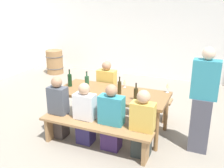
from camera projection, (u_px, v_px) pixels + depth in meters
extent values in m
plane|color=gray|center=(112.00, 129.00, 4.77)|extent=(24.00, 24.00, 0.00)
cube|color=white|center=(161.00, 25.00, 7.44)|extent=(14.00, 0.20, 3.20)
cube|color=olive|center=(112.00, 93.00, 4.53)|extent=(1.99, 0.85, 0.05)
cylinder|color=olive|center=(59.00, 112.00, 4.67)|extent=(0.07, 0.07, 0.70)
cylinder|color=olive|center=(156.00, 131.00, 4.00)|extent=(0.07, 0.07, 0.70)
cylinder|color=olive|center=(79.00, 98.00, 5.31)|extent=(0.07, 0.07, 0.70)
cylinder|color=olive|center=(166.00, 113.00, 4.63)|extent=(0.07, 0.07, 0.70)
cube|color=#9E7247|center=(94.00, 126.00, 4.00)|extent=(1.89, 0.30, 0.04)
cube|color=#9E7247|center=(51.00, 128.00, 4.38)|extent=(0.06, 0.24, 0.41)
cube|color=#9E7247|center=(146.00, 150.00, 3.75)|extent=(0.06, 0.24, 0.41)
cube|color=#9E7247|center=(126.00, 95.00, 5.26)|extent=(1.89, 0.30, 0.04)
cube|color=#9E7247|center=(90.00, 99.00, 5.65)|extent=(0.06, 0.24, 0.41)
cube|color=#9E7247|center=(166.00, 112.00, 5.02)|extent=(0.06, 0.24, 0.41)
cylinder|color=#143319|center=(70.00, 80.00, 4.79)|extent=(0.08, 0.08, 0.23)
cylinder|color=#143319|center=(69.00, 72.00, 4.74)|extent=(0.03, 0.03, 0.08)
cylinder|color=black|center=(69.00, 70.00, 4.72)|extent=(0.03, 0.03, 0.01)
cylinder|color=#234C2D|center=(87.00, 83.00, 4.61)|extent=(0.08, 0.08, 0.25)
cylinder|color=#234C2D|center=(87.00, 74.00, 4.56)|extent=(0.03, 0.03, 0.08)
cylinder|color=black|center=(87.00, 72.00, 4.54)|extent=(0.03, 0.03, 0.01)
cylinder|color=#332814|center=(136.00, 94.00, 4.13)|extent=(0.07, 0.07, 0.20)
cylinder|color=#332814|center=(136.00, 86.00, 4.08)|extent=(0.02, 0.02, 0.08)
cylinder|color=black|center=(136.00, 83.00, 4.07)|extent=(0.03, 0.03, 0.01)
cylinder|color=#332814|center=(119.00, 88.00, 4.41)|extent=(0.07, 0.07, 0.22)
cylinder|color=#332814|center=(120.00, 80.00, 4.36)|extent=(0.02, 0.02, 0.08)
cylinder|color=black|center=(120.00, 77.00, 4.34)|extent=(0.03, 0.03, 0.01)
cylinder|color=silver|center=(125.00, 87.00, 4.76)|extent=(0.06, 0.06, 0.01)
cylinder|color=silver|center=(125.00, 85.00, 4.75)|extent=(0.01, 0.01, 0.06)
cone|color=beige|center=(125.00, 81.00, 4.72)|extent=(0.06, 0.06, 0.10)
cylinder|color=silver|center=(167.00, 92.00, 4.50)|extent=(0.06, 0.06, 0.01)
cylinder|color=silver|center=(167.00, 90.00, 4.49)|extent=(0.01, 0.01, 0.09)
cone|color=beige|center=(168.00, 85.00, 4.46)|extent=(0.06, 0.06, 0.09)
cube|color=#433834|center=(60.00, 124.00, 4.47)|extent=(0.24, 0.24, 0.45)
cube|color=#4C515B|center=(58.00, 100.00, 4.32)|extent=(0.32, 0.20, 0.47)
sphere|color=#A87A5B|center=(57.00, 82.00, 4.22)|extent=(0.19, 0.19, 0.19)
cube|color=navy|center=(86.00, 130.00, 4.28)|extent=(0.26, 0.24, 0.45)
cube|color=silver|center=(85.00, 106.00, 4.14)|extent=(0.35, 0.20, 0.42)
sphere|color=tan|center=(84.00, 89.00, 4.04)|extent=(0.19, 0.19, 0.19)
cube|color=#3E265A|center=(111.00, 136.00, 4.11)|extent=(0.30, 0.24, 0.45)
cube|color=teal|center=(111.00, 110.00, 3.96)|extent=(0.39, 0.20, 0.46)
sphere|color=#A87A5B|center=(111.00, 91.00, 3.86)|extent=(0.19, 0.19, 0.19)
cube|color=#323936|center=(142.00, 142.00, 3.92)|extent=(0.27, 0.24, 0.45)
cube|color=gold|center=(143.00, 116.00, 3.78)|extent=(0.36, 0.20, 0.43)
sphere|color=tan|center=(144.00, 97.00, 3.67)|extent=(0.20, 0.20, 0.20)
cube|color=#4E5535|center=(107.00, 104.00, 5.33)|extent=(0.28, 0.24, 0.45)
cube|color=gold|center=(107.00, 82.00, 5.17)|extent=(0.37, 0.20, 0.52)
sphere|color=#A87A5B|center=(107.00, 66.00, 5.06)|extent=(0.18, 0.18, 0.18)
cube|color=#4D4D59|center=(200.00, 125.00, 4.00)|extent=(0.30, 0.24, 0.90)
cube|color=teal|center=(206.00, 80.00, 3.76)|extent=(0.39, 0.20, 0.60)
sphere|color=beige|center=(209.00, 53.00, 3.63)|extent=(0.19, 0.19, 0.19)
cylinder|color=#9E7247|center=(55.00, 62.00, 8.22)|extent=(0.53, 0.53, 0.76)
torus|color=#4C4C51|center=(54.00, 56.00, 8.16)|extent=(0.56, 0.56, 0.02)
torus|color=#4C4C51|center=(55.00, 68.00, 8.28)|extent=(0.56, 0.56, 0.02)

